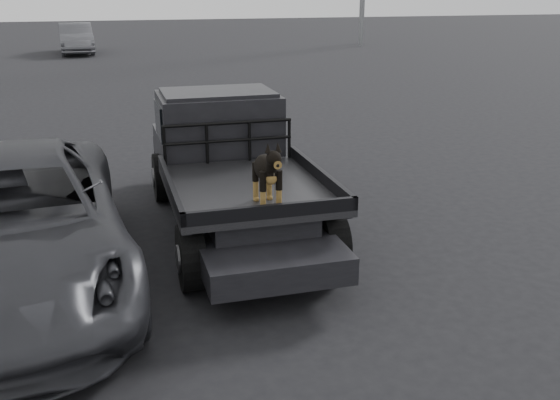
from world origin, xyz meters
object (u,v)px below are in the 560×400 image
object	(u,v)px
distant_car_a	(76,38)
dog	(267,173)
parked_suv	(7,225)
flatbed_ute	(233,197)

from	to	relation	value
distant_car_a	dog	bearing A→B (deg)	-87.47
parked_suv	flatbed_ute	bearing A→B (deg)	18.03
distant_car_a	flatbed_ute	bearing A→B (deg)	-87.21
flatbed_ute	distant_car_a	distance (m)	25.83
flatbed_ute	dog	xyz separation A→B (m)	(0.05, -1.71, 0.83)
distant_car_a	parked_suv	bearing A→B (deg)	-93.33
dog	distant_car_a	bearing A→B (deg)	95.74
dog	flatbed_ute	bearing A→B (deg)	91.76
flatbed_ute	distant_car_a	world-z (taller)	distant_car_a
dog	parked_suv	size ratio (longest dim) A/B	0.14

